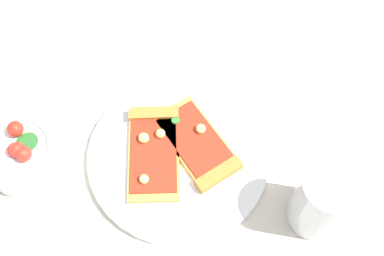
# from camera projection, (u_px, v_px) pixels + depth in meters

# --- Properties ---
(ground_plane) EXTENTS (2.40, 2.40, 0.00)m
(ground_plane) POSITION_uv_depth(u_px,v_px,m) (171.00, 137.00, 0.80)
(ground_plane) COLOR beige
(ground_plane) RESTS_ON ground
(plate) EXTENTS (0.28, 0.28, 0.01)m
(plate) POSITION_uv_depth(u_px,v_px,m) (178.00, 156.00, 0.77)
(plate) COLOR white
(plate) RESTS_ON ground_plane
(pizza_slice_near) EXTENTS (0.17, 0.14, 0.02)m
(pizza_slice_near) POSITION_uv_depth(u_px,v_px,m) (153.00, 147.00, 0.77)
(pizza_slice_near) COLOR gold
(pizza_slice_near) RESTS_ON plate
(pizza_slice_far) EXTENTS (0.14, 0.16, 0.02)m
(pizza_slice_far) POSITION_uv_depth(u_px,v_px,m) (199.00, 147.00, 0.77)
(pizza_slice_far) COLOR gold
(pizza_slice_far) RESTS_ON plate
(salad_bowl) EXTENTS (0.11, 0.11, 0.08)m
(salad_bowl) POSITION_uv_depth(u_px,v_px,m) (20.00, 156.00, 0.74)
(salad_bowl) COLOR white
(salad_bowl) RESTS_ON ground_plane
(soda_glass) EXTENTS (0.08, 0.08, 0.12)m
(soda_glass) POSITION_uv_depth(u_px,v_px,m) (321.00, 202.00, 0.69)
(soda_glass) COLOR silver
(soda_glass) RESTS_ON ground_plane
(paper_napkin) EXTENTS (0.14, 0.12, 0.00)m
(paper_napkin) POSITION_uv_depth(u_px,v_px,m) (248.00, 29.00, 0.89)
(paper_napkin) COLOR silver
(paper_napkin) RESTS_ON ground_plane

